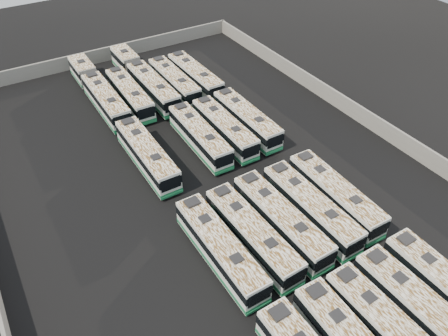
# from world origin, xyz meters

# --- Properties ---
(ground) EXTENTS (140.00, 140.00, 0.00)m
(ground) POSITION_xyz_m (0.00, 0.00, 0.00)
(ground) COLOR black
(ground) RESTS_ON ground
(perimeter_wall) EXTENTS (45.20, 73.20, 2.20)m
(perimeter_wall) POSITION_xyz_m (0.00, 0.00, 1.10)
(perimeter_wall) COLOR slate
(perimeter_wall) RESTS_ON ground
(bus_front_center) EXTENTS (2.76, 11.91, 3.34)m
(bus_front_center) POSITION_xyz_m (1.93, -21.05, 1.71)
(bus_front_center) COLOR silver
(bus_front_center) RESTS_ON ground
(bus_front_right) EXTENTS (2.82, 12.21, 3.43)m
(bus_front_right) POSITION_xyz_m (5.23, -21.15, 1.75)
(bus_front_right) COLOR silver
(bus_front_right) RESTS_ON ground
(bus_midfront_far_left) EXTENTS (2.57, 11.98, 3.38)m
(bus_midfront_far_left) POSITION_xyz_m (-4.68, -7.61, 1.73)
(bus_midfront_far_left) COLOR silver
(bus_midfront_far_left) RESTS_ON ground
(bus_midfront_left) EXTENTS (2.83, 12.02, 3.37)m
(bus_midfront_left) POSITION_xyz_m (-1.38, -7.75, 1.72)
(bus_midfront_left) COLOR silver
(bus_midfront_left) RESTS_ON ground
(bus_midfront_center) EXTENTS (2.79, 12.17, 3.42)m
(bus_midfront_center) POSITION_xyz_m (1.90, -7.67, 1.75)
(bus_midfront_center) COLOR silver
(bus_midfront_center) RESTS_ON ground
(bus_midfront_right) EXTENTS (2.62, 12.03, 3.38)m
(bus_midfront_right) POSITION_xyz_m (5.32, -7.87, 1.73)
(bus_midfront_right) COLOR silver
(bus_midfront_right) RESTS_ON ground
(bus_midfront_far_right) EXTENTS (2.77, 11.95, 3.35)m
(bus_midfront_far_right) POSITION_xyz_m (8.65, -7.66, 1.71)
(bus_midfront_far_right) COLOR silver
(bus_midfront_far_right) RESTS_ON ground
(bus_midback_far_left) EXTENTS (2.60, 12.19, 3.44)m
(bus_midback_far_left) POSITION_xyz_m (-4.72, 8.01, 1.76)
(bus_midback_far_left) COLOR silver
(bus_midback_far_left) RESTS_ON ground
(bus_midback_center) EXTENTS (2.74, 11.76, 3.30)m
(bus_midback_center) POSITION_xyz_m (2.04, 8.17, 1.69)
(bus_midback_center) COLOR silver
(bus_midback_center) RESTS_ON ground
(bus_midback_right) EXTENTS (2.53, 11.66, 3.28)m
(bus_midback_right) POSITION_xyz_m (5.36, 8.03, 1.68)
(bus_midback_right) COLOR silver
(bus_midback_right) RESTS_ON ground
(bus_midback_far_right) EXTENTS (2.52, 11.84, 3.34)m
(bus_midback_far_right) POSITION_xyz_m (8.69, 8.22, 1.71)
(bus_midback_far_right) COLOR silver
(bus_midback_far_right) RESTS_ON ground
(bus_back_far_left) EXTENTS (2.64, 18.73, 3.40)m
(bus_back_far_left) POSITION_xyz_m (-4.59, 24.71, 1.73)
(bus_back_far_left) COLOR silver
(bus_back_far_left) RESTS_ON ground
(bus_back_left) EXTENTS (2.76, 11.90, 3.34)m
(bus_back_left) POSITION_xyz_m (-1.33, 21.43, 1.71)
(bus_back_left) COLOR silver
(bus_back_left) RESTS_ON ground
(bus_back_center) EXTENTS (2.65, 18.94, 3.43)m
(bus_back_center) POSITION_xyz_m (2.04, 24.58, 1.75)
(bus_back_center) COLOR silver
(bus_back_center) RESTS_ON ground
(bus_back_right) EXTENTS (2.53, 11.76, 3.31)m
(bus_back_right) POSITION_xyz_m (5.35, 21.48, 1.69)
(bus_back_right) COLOR silver
(bus_back_right) RESTS_ON ground
(bus_back_far_right) EXTENTS (2.71, 11.98, 3.37)m
(bus_back_far_right) POSITION_xyz_m (8.59, 21.30, 1.72)
(bus_back_far_right) COLOR silver
(bus_back_far_right) RESTS_ON ground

